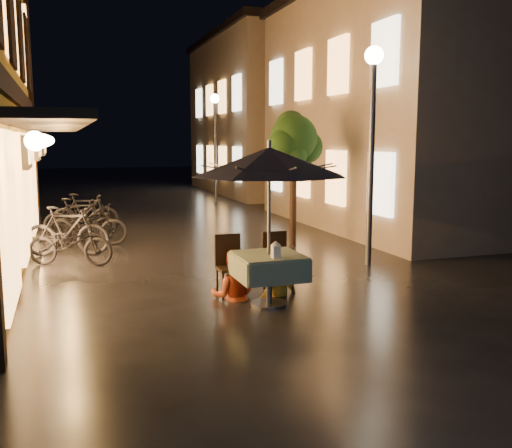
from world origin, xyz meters
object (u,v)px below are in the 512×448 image
object	(u,v)px
person_orange	(233,251)
person_yellow	(277,253)
table_lantern	(276,248)
cafe_table	(269,267)
patio_umbrella	(269,162)
streetlamp_near	(372,116)
bicycle_0	(70,243)

from	to	relation	value
person_orange	person_yellow	distance (m)	0.71
table_lantern	person_orange	size ratio (longest dim) A/B	0.17
cafe_table	patio_umbrella	bearing A→B (deg)	180.00
streetlamp_near	bicycle_0	size ratio (longest dim) A/B	2.49
person_yellow	bicycle_0	distance (m)	4.54
person_yellow	streetlamp_near	bearing A→B (deg)	-164.89
table_lantern	person_yellow	bearing A→B (deg)	68.08
table_lantern	person_orange	distance (m)	0.95
patio_umbrella	person_yellow	bearing A→B (deg)	57.98
patio_umbrella	streetlamp_near	bearing A→B (deg)	35.48
streetlamp_near	person_yellow	xyz separation A→B (m)	(-2.53, -1.52, -2.23)
table_lantern	bicycle_0	bearing A→B (deg)	124.04
bicycle_0	patio_umbrella	bearing A→B (deg)	-121.46
table_lantern	bicycle_0	size ratio (longest dim) A/B	0.15
streetlamp_near	person_orange	bearing A→B (deg)	-155.62
cafe_table	person_orange	bearing A→B (deg)	124.45
person_orange	person_yellow	world-z (taller)	person_orange
cafe_table	bicycle_0	world-z (taller)	bicycle_0
cafe_table	person_orange	distance (m)	0.70
cafe_table	streetlamp_near	bearing A→B (deg)	35.48
streetlamp_near	cafe_table	size ratio (longest dim) A/B	4.27
person_yellow	bicycle_0	size ratio (longest dim) A/B	0.80
cafe_table	table_lantern	bearing A→B (deg)	-90.00
streetlamp_near	bicycle_0	bearing A→B (deg)	162.36
patio_umbrella	bicycle_0	bearing A→B (deg)	125.98
bicycle_0	cafe_table	bearing A→B (deg)	-121.46
streetlamp_near	table_lantern	xyz separation A→B (m)	(-2.85, -2.32, -2.00)
person_orange	cafe_table	bearing A→B (deg)	142.30
streetlamp_near	cafe_table	bearing A→B (deg)	-144.52
patio_umbrella	table_lantern	bearing A→B (deg)	-90.00
person_orange	bicycle_0	xyz separation A→B (m)	(-2.39, 3.26, -0.30)
bicycle_0	person_orange	bearing A→B (deg)	-121.20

